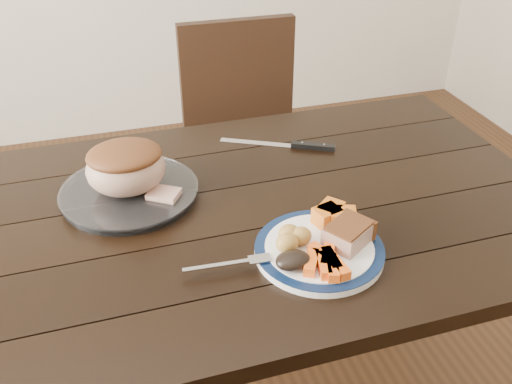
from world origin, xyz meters
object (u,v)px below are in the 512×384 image
object	(u,v)px
pork_slice	(348,235)
carving_knife	(299,145)
dinner_plate	(319,251)
serving_platter	(130,193)
fork	(234,263)
dining_table	(222,243)
roast_joint	(126,169)
chair_far	(246,139)

from	to	relation	value
pork_slice	carving_knife	size ratio (longest dim) A/B	0.31
pork_slice	dinner_plate	bearing A→B (deg)	175.24
serving_platter	fork	size ratio (longest dim) A/B	1.79
dining_table	carving_knife	xyz separation A→B (m)	(0.28, 0.24, 0.10)
dining_table	roast_joint	size ratio (longest dim) A/B	8.72
fork	dining_table	bearing A→B (deg)	87.44
fork	roast_joint	bearing A→B (deg)	120.60
dinner_plate	serving_platter	distance (m)	0.48
serving_platter	dining_table	bearing A→B (deg)	-32.38
fork	roast_joint	xyz separation A→B (m)	(-0.17, 0.33, 0.06)
dining_table	roast_joint	xyz separation A→B (m)	(-0.19, 0.12, 0.17)
dinner_plate	serving_platter	bearing A→B (deg)	136.82
serving_platter	carving_knife	distance (m)	0.49
carving_knife	pork_slice	bearing A→B (deg)	-70.27
dinner_plate	fork	bearing A→B (deg)	-179.46
pork_slice	chair_far	bearing A→B (deg)	87.04
dining_table	serving_platter	size ratio (longest dim) A/B	5.04
dinner_plate	carving_knife	xyz separation A→B (m)	(0.12, 0.45, -0.00)
roast_joint	fork	bearing A→B (deg)	-62.88
chair_far	pork_slice	size ratio (longest dim) A/B	10.15
chair_far	pork_slice	world-z (taller)	chair_far
roast_joint	carving_knife	bearing A→B (deg)	13.61
serving_platter	pork_slice	bearing A→B (deg)	-39.17
dining_table	roast_joint	bearing A→B (deg)	147.62
chair_far	pork_slice	distance (m)	0.99
carving_knife	fork	bearing A→B (deg)	-96.74
fork	dinner_plate	bearing A→B (deg)	4.03
pork_slice	fork	xyz separation A→B (m)	(-0.24, 0.00, -0.02)
roast_joint	chair_far	bearing A→B (deg)	53.15
pork_slice	roast_joint	world-z (taller)	roast_joint
dinner_plate	fork	world-z (taller)	fork
pork_slice	roast_joint	xyz separation A→B (m)	(-0.41, 0.34, 0.04)
pork_slice	fork	size ratio (longest dim) A/B	0.51
dining_table	dinner_plate	distance (m)	0.28
dining_table	fork	bearing A→B (deg)	-96.05
serving_platter	roast_joint	bearing A→B (deg)	-165.96
chair_far	dinner_plate	size ratio (longest dim) A/B	3.46
serving_platter	roast_joint	xyz separation A→B (m)	(-0.00, -0.00, 0.07)
serving_platter	pork_slice	xyz separation A→B (m)	(0.41, -0.34, 0.03)
dining_table	dinner_plate	world-z (taller)	dinner_plate
dining_table	chair_far	world-z (taller)	chair_far
dinner_plate	dining_table	bearing A→B (deg)	127.46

